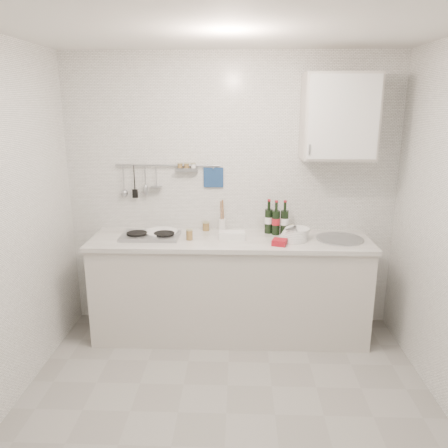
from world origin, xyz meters
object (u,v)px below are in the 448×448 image
(wine_bottles, at_px, (276,217))
(utensil_crock, at_px, (222,223))
(wall_cabinet, at_px, (339,117))
(plate_stack_sink, at_px, (295,234))
(plate_stack_hob, at_px, (160,233))

(wine_bottles, distance_m, utensil_crock, 0.51)
(wall_cabinet, height_order, wine_bottles, wall_cabinet)
(wine_bottles, relative_size, utensil_crock, 1.06)
(plate_stack_sink, bearing_deg, wall_cabinet, 22.58)
(plate_stack_sink, height_order, wine_bottles, wine_bottles)
(plate_stack_sink, relative_size, utensil_crock, 0.93)
(plate_stack_hob, bearing_deg, utensil_crock, 18.54)
(wall_cabinet, distance_m, plate_stack_sink, 1.05)
(plate_stack_hob, relative_size, wine_bottles, 1.00)
(wall_cabinet, height_order, plate_stack_hob, wall_cabinet)
(plate_stack_hob, distance_m, wine_bottles, 1.05)
(wall_cabinet, xyz_separation_m, plate_stack_sink, (-0.34, -0.14, -0.98))
(wall_cabinet, relative_size, wine_bottles, 2.26)
(wine_bottles, bearing_deg, plate_stack_sink, -49.47)
(plate_stack_sink, bearing_deg, wine_bottles, 130.53)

